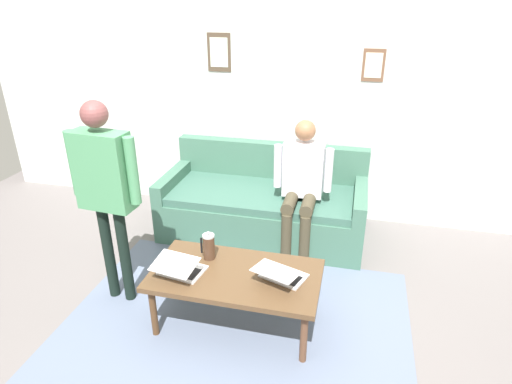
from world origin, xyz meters
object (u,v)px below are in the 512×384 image
(person_standing, at_px, (105,180))
(person_seated, at_px, (302,180))
(laptop_left, at_px, (281,274))
(laptop_center, at_px, (180,268))
(couch, at_px, (264,206))
(french_press, at_px, (209,246))
(coffee_table, at_px, (236,278))

(person_standing, xyz_separation_m, person_seated, (-1.32, -1.11, -0.33))
(laptop_left, height_order, person_standing, person_standing)
(laptop_left, bearing_deg, laptop_center, 8.26)
(couch, xyz_separation_m, french_press, (0.15, 1.28, 0.26))
(laptop_center, relative_size, person_seated, 0.28)
(person_seated, bearing_deg, coffee_table, 75.60)
(couch, relative_size, french_press, 8.72)
(coffee_table, distance_m, french_press, 0.33)
(laptop_left, xyz_separation_m, french_press, (0.59, -0.14, 0.06))
(laptop_center, height_order, person_standing, person_standing)
(coffee_table, xyz_separation_m, french_press, (0.25, -0.14, 0.15))
(laptop_center, xyz_separation_m, french_press, (-0.14, -0.24, 0.06))
(coffee_table, relative_size, french_press, 5.29)
(couch, bearing_deg, person_standing, 55.79)
(french_press, bearing_deg, person_seated, -117.96)
(coffee_table, height_order, french_press, french_press)
(couch, height_order, laptop_left, couch)
(laptop_center, relative_size, person_standing, 0.22)
(coffee_table, bearing_deg, couch, -85.78)
(person_standing, bearing_deg, laptop_center, 163.94)
(couch, height_order, coffee_table, couch)
(person_standing, height_order, person_seated, person_standing)
(french_press, bearing_deg, couch, -96.52)
(person_standing, bearing_deg, coffee_table, 175.46)
(couch, height_order, french_press, couch)
(coffee_table, bearing_deg, person_standing, -4.54)
(coffee_table, height_order, laptop_left, laptop_left)
(couch, distance_m, person_standing, 1.79)
(french_press, xyz_separation_m, person_standing, (0.76, 0.06, 0.50))
(couch, xyz_separation_m, laptop_center, (0.29, 1.52, 0.20))
(person_seated, bearing_deg, laptop_center, 61.68)
(laptop_left, distance_m, french_press, 0.61)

